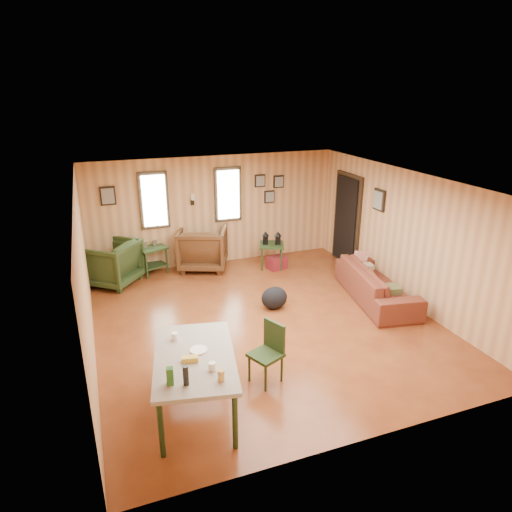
% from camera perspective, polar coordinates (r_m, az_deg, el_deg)
% --- Properties ---
extents(room, '(5.54, 6.04, 2.44)m').
position_cam_1_polar(room, '(7.67, 1.51, 0.93)').
color(room, brown).
rests_on(room, ground).
extents(sofa, '(1.02, 2.25, 0.85)m').
position_cam_1_polar(sofa, '(8.76, 14.89, -2.73)').
color(sofa, maroon).
rests_on(sofa, ground).
extents(recliner_brown, '(1.27, 1.24, 1.02)m').
position_cam_1_polar(recliner_brown, '(9.98, -6.65, 1.26)').
color(recliner_brown, '#513118').
rests_on(recliner_brown, ground).
extents(recliner_green, '(1.29, 1.30, 0.98)m').
position_cam_1_polar(recliner_green, '(9.57, -17.67, -0.59)').
color(recliner_green, '#293B1B').
rests_on(recliner_green, ground).
extents(end_table, '(0.72, 0.69, 0.73)m').
position_cam_1_polar(end_table, '(9.92, -12.95, 0.11)').
color(end_table, '#243C1B').
rests_on(end_table, ground).
extents(side_table, '(0.67, 0.67, 0.83)m').
position_cam_1_polar(side_table, '(9.94, 1.96, 1.65)').
color(side_table, '#243C1B').
rests_on(side_table, ground).
extents(cooler, '(0.45, 0.37, 0.28)m').
position_cam_1_polar(cooler, '(10.00, 2.61, -0.84)').
color(cooler, maroon).
rests_on(cooler, ground).
extents(backpack, '(0.53, 0.43, 0.41)m').
position_cam_1_polar(backpack, '(8.22, 2.30, -5.26)').
color(backpack, black).
rests_on(backpack, ground).
extents(sofa_pillows, '(0.61, 1.55, 0.32)m').
position_cam_1_polar(sofa_pillows, '(8.73, 14.66, -2.29)').
color(sofa_pillows, '#4A502C').
rests_on(sofa_pillows, sofa).
extents(dining_table, '(1.22, 1.71, 1.02)m').
position_cam_1_polar(dining_table, '(5.56, -7.68, -12.96)').
color(dining_table, '#9D9384').
rests_on(dining_table, ground).
extents(dining_chair, '(0.50, 0.50, 0.85)m').
position_cam_1_polar(dining_chair, '(6.22, 1.64, -11.55)').
color(dining_chair, '#293B1B').
rests_on(dining_chair, ground).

